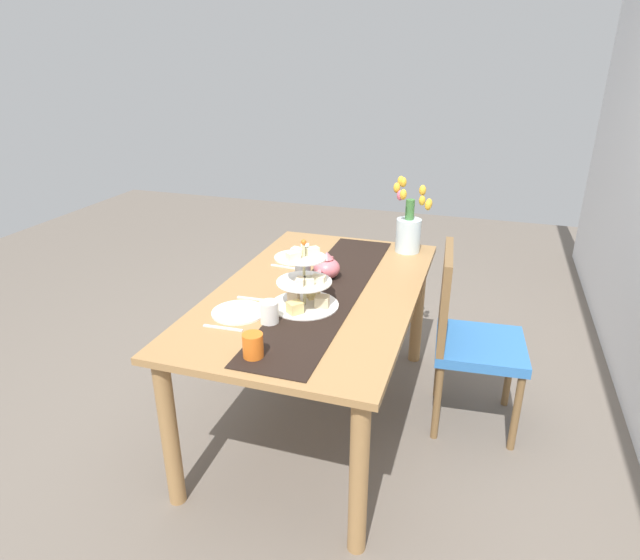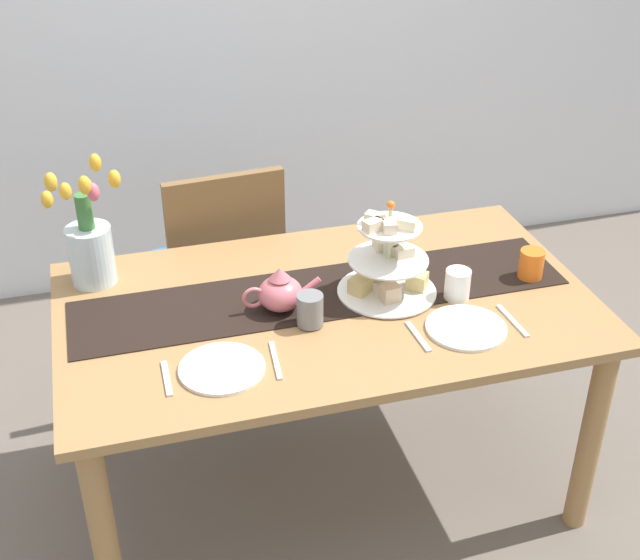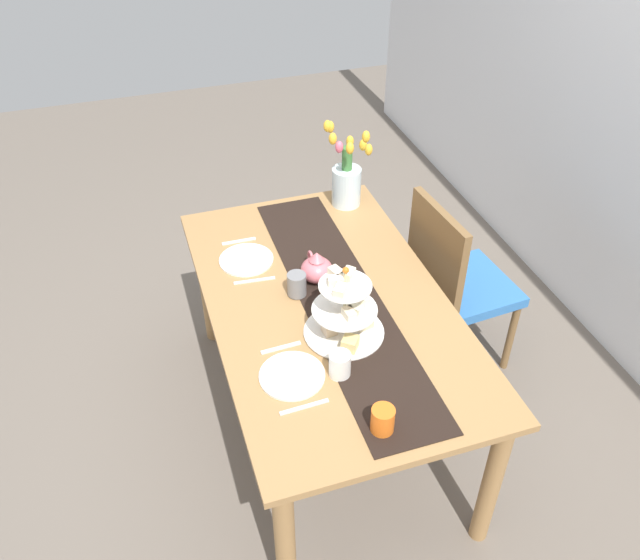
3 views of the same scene
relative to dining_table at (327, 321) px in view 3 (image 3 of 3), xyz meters
name	(u,v)px [view 3 (image 3 of 3)]	position (x,y,z in m)	size (l,w,h in m)	color
ground_plane	(327,420)	(0.00, 0.00, -0.62)	(8.00, 8.00, 0.00)	#6B6056
dining_table	(327,321)	(0.00, 0.00, 0.00)	(1.58, 0.92, 0.72)	#A37747
chair_left	(454,280)	(-0.21, 0.69, -0.12)	(0.45, 0.45, 0.91)	brown
table_runner	(340,299)	(0.00, 0.05, 0.10)	(1.50, 0.30, 0.00)	black
tiered_cake_stand	(345,313)	(0.19, 0.00, 0.20)	(0.30, 0.30, 0.30)	beige
teapot	(317,269)	(-0.14, 0.00, 0.16)	(0.24, 0.13, 0.14)	#D66B75
tulip_vase	(347,178)	(-0.66, 0.31, 0.24)	(0.24, 0.21, 0.40)	silver
dinner_plate_left	(246,260)	(-0.36, -0.24, 0.11)	(0.23, 0.23, 0.01)	white
fork_left	(239,241)	(-0.50, -0.24, 0.10)	(0.02, 0.15, 0.01)	silver
knife_left	(254,281)	(-0.21, -0.24, 0.10)	(0.01, 0.17, 0.01)	silver
dinner_plate_right	(292,376)	(0.34, -0.24, 0.11)	(0.23, 0.23, 0.01)	white
fork_right	(281,348)	(0.19, -0.24, 0.10)	(0.02, 0.15, 0.01)	silver
knife_right	(304,407)	(0.48, -0.24, 0.10)	(0.01, 0.17, 0.01)	silver
mug_grey	(297,284)	(-0.08, -0.10, 0.15)	(0.08, 0.08, 0.10)	slate
mug_white_text	(340,365)	(0.38, -0.08, 0.15)	(0.08, 0.08, 0.10)	white
mug_orange	(383,420)	(0.65, -0.04, 0.15)	(0.08, 0.08, 0.10)	orange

